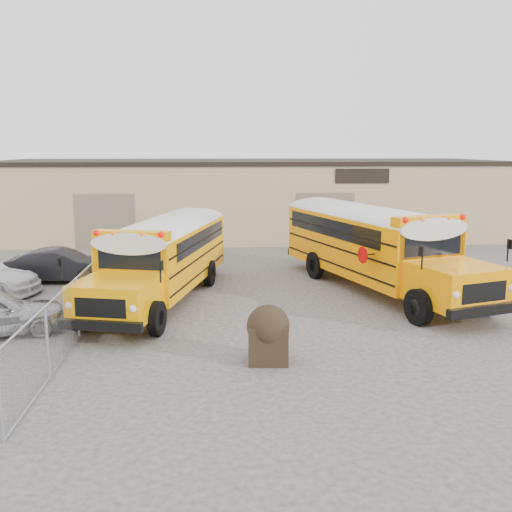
{
  "coord_description": "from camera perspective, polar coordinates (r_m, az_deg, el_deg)",
  "views": [
    {
      "loc": [
        -1.98,
        -16.06,
        5.41
      ],
      "look_at": [
        -0.61,
        3.96,
        1.6
      ],
      "focal_mm": 40.0,
      "sensor_mm": 36.0,
      "label": 1
    }
  ],
  "objects": [
    {
      "name": "ground",
      "position": [
        17.07,
        2.97,
        -7.75
      ],
      "size": [
        120.0,
        120.0,
        0.0
      ],
      "primitive_type": "plane",
      "color": "#3F3D3A",
      "rests_on": "ground"
    },
    {
      "name": "warehouse",
      "position": [
        36.24,
        -0.78,
        5.94
      ],
      "size": [
        30.2,
        10.2,
        4.67
      ],
      "color": "tan",
      "rests_on": "ground"
    },
    {
      "name": "chainlink_fence",
      "position": [
        20.0,
        -15.43,
        -2.68
      ],
      "size": [
        0.07,
        18.07,
        1.81
      ],
      "color": "#94969C",
      "rests_on": "ground"
    },
    {
      "name": "school_bus_left",
      "position": [
        26.68,
        -5.06,
        2.71
      ],
      "size": [
        4.71,
        10.33,
        2.94
      ],
      "color": "#F99F00",
      "rests_on": "ground"
    },
    {
      "name": "school_bus_right",
      "position": [
        28.35,
        4.21,
        3.57
      ],
      "size": [
        5.93,
        11.4,
        3.25
      ],
      "color": "#FF9200",
      "rests_on": "ground"
    },
    {
      "name": "tarp_bundle",
      "position": [
        14.67,
        1.22,
        -7.7
      ],
      "size": [
        1.1,
        1.1,
        1.5
      ],
      "color": "black",
      "rests_on": "ground"
    },
    {
      "name": "car_dark",
      "position": [
        24.67,
        -18.94,
        -0.89
      ],
      "size": [
        4.21,
        1.68,
        1.36
      ],
      "primitive_type": "imported",
      "rotation": [
        0.0,
        0.0,
        1.51
      ],
      "color": "black",
      "rests_on": "ground"
    }
  ]
}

